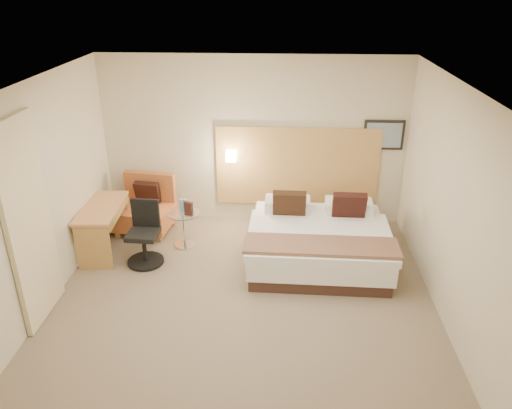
# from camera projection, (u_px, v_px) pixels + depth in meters

# --- Properties ---
(floor) EXTENTS (4.80, 5.00, 0.02)m
(floor) POSITION_uv_depth(u_px,v_px,m) (242.00, 307.00, 6.20)
(floor) COLOR #796852
(floor) RESTS_ON ground
(ceiling) EXTENTS (4.80, 5.00, 0.02)m
(ceiling) POSITION_uv_depth(u_px,v_px,m) (239.00, 88.00, 5.06)
(ceiling) COLOR white
(ceiling) RESTS_ON floor
(wall_back) EXTENTS (4.80, 0.02, 2.70)m
(wall_back) POSITION_uv_depth(u_px,v_px,m) (254.00, 141.00, 7.91)
(wall_back) COLOR beige
(wall_back) RESTS_ON floor
(wall_front) EXTENTS (4.80, 0.02, 2.70)m
(wall_front) POSITION_uv_depth(u_px,v_px,m) (210.00, 367.00, 3.35)
(wall_front) COLOR beige
(wall_front) RESTS_ON floor
(wall_left) EXTENTS (0.02, 5.00, 2.70)m
(wall_left) POSITION_uv_depth(u_px,v_px,m) (33.00, 204.00, 5.75)
(wall_left) COLOR beige
(wall_left) RESTS_ON floor
(wall_right) EXTENTS (0.02, 5.00, 2.70)m
(wall_right) POSITION_uv_depth(u_px,v_px,m) (458.00, 214.00, 5.51)
(wall_right) COLOR beige
(wall_right) RESTS_ON floor
(headboard_panel) EXTENTS (2.60, 0.04, 1.30)m
(headboard_panel) POSITION_uv_depth(u_px,v_px,m) (297.00, 167.00, 8.00)
(headboard_panel) COLOR tan
(headboard_panel) RESTS_ON wall_back
(art_frame) EXTENTS (0.62, 0.03, 0.47)m
(art_frame) POSITION_uv_depth(u_px,v_px,m) (384.00, 135.00, 7.72)
(art_frame) COLOR black
(art_frame) RESTS_ON wall_back
(art_canvas) EXTENTS (0.54, 0.01, 0.39)m
(art_canvas) POSITION_uv_depth(u_px,v_px,m) (384.00, 135.00, 7.70)
(art_canvas) COLOR #768EA3
(art_canvas) RESTS_ON wall_back
(lamp_arm) EXTENTS (0.02, 0.12, 0.02)m
(lamp_arm) POSITION_uv_depth(u_px,v_px,m) (231.00, 155.00, 7.93)
(lamp_arm) COLOR silver
(lamp_arm) RESTS_ON wall_back
(lamp_shade) EXTENTS (0.15, 0.15, 0.15)m
(lamp_shade) POSITION_uv_depth(u_px,v_px,m) (231.00, 156.00, 7.87)
(lamp_shade) COLOR #FBE9C4
(lamp_shade) RESTS_ON wall_back
(curtain) EXTENTS (0.06, 0.90, 2.42)m
(curtain) POSITION_uv_depth(u_px,v_px,m) (29.00, 224.00, 5.58)
(curtain) COLOR beige
(curtain) RESTS_ON wall_left
(bottle_a) EXTENTS (0.08, 0.08, 0.19)m
(bottle_a) POSITION_uv_depth(u_px,v_px,m) (182.00, 205.00, 7.41)
(bottle_a) COLOR #87B6D1
(bottle_a) RESTS_ON side_table
(bottle_b) EXTENTS (0.08, 0.08, 0.19)m
(bottle_b) POSITION_uv_depth(u_px,v_px,m) (185.00, 205.00, 7.41)
(bottle_b) COLOR #88BAD2
(bottle_b) RESTS_ON side_table
(menu_folder) EXTENTS (0.14, 0.09, 0.21)m
(menu_folder) POSITION_uv_depth(u_px,v_px,m) (189.00, 209.00, 7.27)
(menu_folder) COLOR #3E1E19
(menu_folder) RESTS_ON side_table
(bed) EXTENTS (2.01, 1.95, 0.96)m
(bed) POSITION_uv_depth(u_px,v_px,m) (318.00, 239.00, 7.13)
(bed) COLOR #39231C
(bed) RESTS_ON floor
(lounge_chair) EXTENTS (0.94, 0.85, 0.89)m
(lounge_chair) POSITION_uv_depth(u_px,v_px,m) (146.00, 209.00, 7.96)
(lounge_chair) COLOR tan
(lounge_chair) RESTS_ON floor
(side_table) EXTENTS (0.63, 0.63, 0.54)m
(side_table) POSITION_uv_depth(u_px,v_px,m) (184.00, 227.00, 7.49)
(side_table) COLOR silver
(side_table) RESTS_ON floor
(desk) EXTENTS (0.59, 1.18, 0.72)m
(desk) POSITION_uv_depth(u_px,v_px,m) (104.00, 216.00, 7.24)
(desk) COLOR #C9844F
(desk) RESTS_ON floor
(desk_chair) EXTENTS (0.54, 0.54, 0.91)m
(desk_chair) POSITION_uv_depth(u_px,v_px,m) (145.00, 238.00, 7.03)
(desk_chair) COLOR black
(desk_chair) RESTS_ON floor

